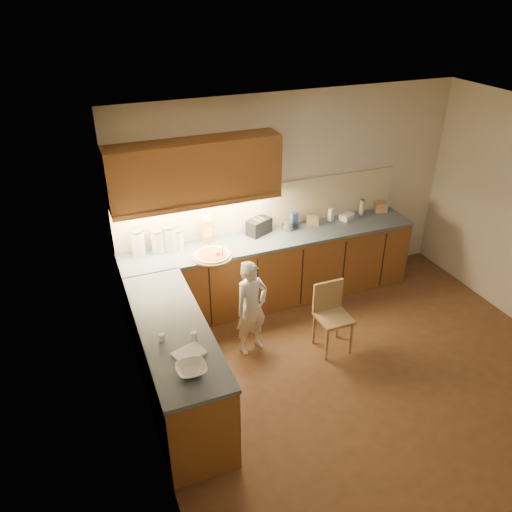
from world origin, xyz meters
name	(u,v)px	position (x,y,z in m)	size (l,w,h in m)	color
room	(386,235)	(0.00, 0.00, 1.68)	(4.54, 4.50, 2.62)	#56341D
l_counter	(245,296)	(-0.92, 1.25, 0.46)	(3.77, 2.62, 0.92)	brown
backsplash	(264,207)	(-0.38, 1.99, 1.21)	(3.75, 0.02, 0.58)	beige
upper_cabinets	(195,171)	(-1.27, 1.82, 1.85)	(1.95, 0.36, 0.73)	brown
pizza_on_board	(213,255)	(-1.22, 1.50, 0.94)	(0.47, 0.47, 0.19)	#A58352
child	(251,308)	(-0.99, 0.87, 0.56)	(0.41, 0.27, 1.12)	silver
wooden_chair	(331,312)	(-0.14, 0.59, 0.47)	(0.36, 0.36, 0.80)	tan
mixing_bowl	(191,369)	(-1.95, -0.27, 0.95)	(0.25, 0.25, 0.06)	white
canister_a	(138,242)	(-1.99, 1.85, 1.08)	(0.16, 0.16, 0.33)	beige
canister_b	(158,241)	(-1.77, 1.85, 1.07)	(0.17, 0.17, 0.29)	beige
canister_c	(169,237)	(-1.63, 1.85, 1.08)	(0.17, 0.17, 0.32)	silver
canister_d	(178,238)	(-1.53, 1.88, 1.04)	(0.14, 0.14, 0.23)	white
oil_jug	(207,230)	(-1.16, 1.88, 1.08)	(0.14, 0.12, 0.34)	gold
toaster	(259,226)	(-0.50, 1.85, 1.02)	(0.35, 0.28, 0.20)	black
steel_pot	(287,225)	(-0.13, 1.82, 0.98)	(0.16, 0.16, 0.12)	#A8A8AD
blue_box	(294,219)	(0.00, 1.90, 1.01)	(0.09, 0.06, 0.18)	#3759A5
card_box_a	(313,221)	(0.24, 1.84, 0.97)	(0.15, 0.11, 0.11)	tan
white_bottle	(331,215)	(0.52, 1.85, 1.01)	(0.06, 0.06, 0.17)	white
flat_pack	(347,216)	(0.74, 1.82, 0.96)	(0.18, 0.13, 0.07)	white
tall_jar	(362,207)	(0.99, 1.86, 1.03)	(0.07, 0.07, 0.22)	beige
card_box_b	(381,207)	(1.30, 1.86, 0.98)	(0.16, 0.13, 0.13)	tan
dough_cloth	(189,353)	(-1.91, -0.04, 0.93)	(0.26, 0.20, 0.02)	white
spice_jar_a	(162,338)	(-2.09, 0.22, 0.96)	(0.05, 0.05, 0.07)	white
spice_jar_b	(194,336)	(-1.82, 0.14, 0.96)	(0.06, 0.06, 0.07)	white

